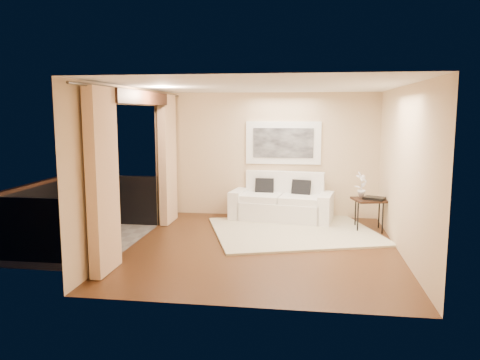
% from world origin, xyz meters
% --- Properties ---
extents(floor, '(5.00, 5.00, 0.00)m').
position_xyz_m(floor, '(0.00, 0.00, 0.00)').
color(floor, '#4E2D17').
rests_on(floor, ground).
extents(room_shell, '(5.00, 6.40, 5.00)m').
position_xyz_m(room_shell, '(-2.13, 0.00, 2.52)').
color(room_shell, white).
rests_on(room_shell, ground).
extents(balcony, '(1.81, 2.60, 1.17)m').
position_xyz_m(balcony, '(-3.31, 0.00, 0.18)').
color(balcony, '#605B56').
rests_on(balcony, ground).
extents(curtains, '(0.16, 4.80, 2.64)m').
position_xyz_m(curtains, '(-2.11, 0.00, 1.34)').
color(curtains, '#DEB388').
rests_on(curtains, ground).
extents(artwork, '(1.62, 0.07, 0.92)m').
position_xyz_m(artwork, '(0.21, 2.46, 1.62)').
color(artwork, white).
rests_on(artwork, room_shell).
extents(rug, '(3.63, 3.39, 0.04)m').
position_xyz_m(rug, '(0.49, 1.10, 0.02)').
color(rug, beige).
rests_on(rug, floor).
extents(sofa, '(2.21, 1.21, 1.01)m').
position_xyz_m(sofa, '(0.22, 2.09, 0.36)').
color(sofa, white).
rests_on(sofa, floor).
extents(side_table, '(0.70, 0.70, 0.62)m').
position_xyz_m(side_table, '(1.93, 1.45, 0.56)').
color(side_table, black).
rests_on(side_table, floor).
extents(tray, '(0.46, 0.41, 0.05)m').
position_xyz_m(tray, '(2.01, 1.38, 0.65)').
color(tray, black).
rests_on(tray, side_table).
extents(orchid, '(0.31, 0.31, 0.50)m').
position_xyz_m(orchid, '(1.79, 1.58, 0.87)').
color(orchid, white).
rests_on(orchid, side_table).
extents(bistro_table, '(0.70, 0.70, 0.69)m').
position_xyz_m(bistro_table, '(-3.26, -0.46, 0.61)').
color(bistro_table, black).
rests_on(bistro_table, balcony).
extents(balcony_chair_far, '(0.47, 0.48, 0.95)m').
position_xyz_m(balcony_chair_far, '(-3.43, 0.49, 0.55)').
color(balcony_chair_far, black).
rests_on(balcony_chair_far, balcony).
extents(balcony_chair_near, '(0.54, 0.54, 0.98)m').
position_xyz_m(balcony_chair_near, '(-2.94, -0.91, 0.57)').
color(balcony_chair_near, black).
rests_on(balcony_chair_near, balcony).
extents(ice_bucket, '(0.18, 0.18, 0.20)m').
position_xyz_m(ice_bucket, '(-3.36, -0.35, 0.79)').
color(ice_bucket, silver).
rests_on(ice_bucket, bistro_table).
extents(candle, '(0.06, 0.06, 0.07)m').
position_xyz_m(candle, '(-3.17, -0.36, 0.73)').
color(candle, red).
rests_on(candle, bistro_table).
extents(vase, '(0.04, 0.04, 0.18)m').
position_xyz_m(vase, '(-3.28, -0.66, 0.78)').
color(vase, white).
rests_on(vase, bistro_table).
extents(glass_a, '(0.06, 0.06, 0.12)m').
position_xyz_m(glass_a, '(-3.16, -0.50, 0.75)').
color(glass_a, silver).
rests_on(glass_a, bistro_table).
extents(glass_b, '(0.06, 0.06, 0.12)m').
position_xyz_m(glass_b, '(-3.07, -0.40, 0.75)').
color(glass_b, silver).
rests_on(glass_b, bistro_table).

